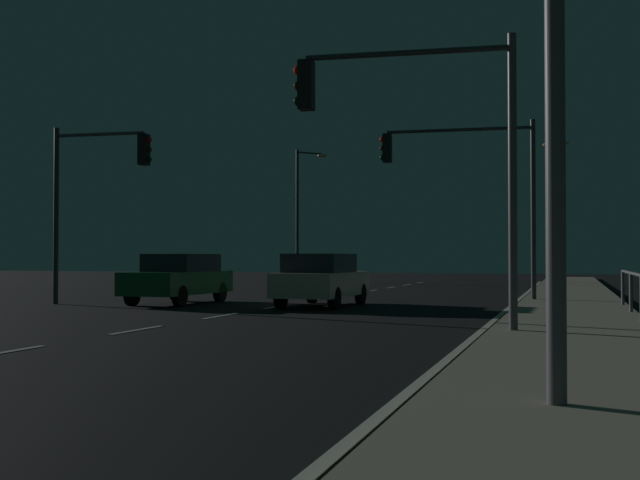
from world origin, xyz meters
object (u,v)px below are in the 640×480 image
Objects in this scene: traffic_light_mid_left at (414,123)px; street_lamp_median at (302,203)px; traffic_light_overhead_east at (466,172)px; car at (322,279)px; street_lamp_corner at (559,198)px; street_lamp_across_street at (559,196)px; car_oncoming at (179,278)px; traffic_light_mid_right at (96,180)px.

street_lamp_median is (-12.83, 31.56, 0.81)m from traffic_light_mid_left.
traffic_light_overhead_east is 23.69m from street_lamp_median.
car is 0.55× the size of street_lamp_median.
street_lamp_median is (-15.12, 2.36, 0.20)m from street_lamp_corner.
traffic_light_overhead_east is 18.04m from street_lamp_corner.
car_oncoming is at bearing -115.77° from street_lamp_across_street.
street_lamp_across_street is (11.26, 23.34, 4.02)m from car_oncoming.
car_oncoming is 0.55× the size of street_lamp_across_street.
street_lamp_across_street reaches higher than traffic_light_mid_right.
street_lamp_median reaches higher than traffic_light_mid_left.
traffic_light_overhead_east is 11.38m from traffic_light_mid_left.
traffic_light_mid_right is 13.18m from traffic_light_mid_left.
street_lamp_median is (-1.56, 24.72, 0.92)m from traffic_light_mid_right.
street_lamp_median is at bearing 121.56° from traffic_light_overhead_east.
traffic_light_mid_right is 24.79m from street_lamp_median.
street_lamp_corner is (13.56, 22.36, 0.72)m from traffic_light_mid_right.
traffic_light_mid_left is 0.67× the size of street_lamp_median.
car_oncoming is 24.26m from street_lamp_corner.
car_oncoming is at bearing -159.07° from traffic_light_overhead_east.
traffic_light_mid_left is at bearing -67.88° from street_lamp_median.
traffic_light_mid_left reaches higher than car_oncoming.
traffic_light_mid_right is 0.70× the size of street_lamp_across_street.
street_lamp_across_street is at bearing -0.53° from street_lamp_median.
car_oncoming is 0.55× the size of street_lamp_median.
traffic_light_overhead_east is 0.77× the size of street_lamp_corner.
car is 22.44m from street_lamp_corner.
traffic_light_mid_right is 0.69× the size of street_lamp_median.
street_lamp_across_street is (6.54, 23.34, 4.02)m from car.
traffic_light_mid_right is at bearing -86.38° from street_lamp_median.
car is at bearing -70.04° from street_lamp_median.
traffic_light_mid_right is at bearing -121.23° from street_lamp_corner.
traffic_light_mid_right is at bearing -169.86° from car.
street_lamp_across_street reaches higher than street_lamp_corner.
street_lamp_corner is 0.93× the size of street_lamp_median.
car_oncoming is 9.82m from traffic_light_overhead_east.
street_lamp_corner is (2.30, 29.20, 0.61)m from traffic_light_mid_left.
traffic_light_overhead_east is 0.72× the size of street_lamp_across_street.
traffic_light_mid_left is at bearing -94.07° from street_lamp_across_street.
street_lamp_median reaches higher than traffic_light_overhead_east.
traffic_light_overhead_east is at bearing 92.15° from traffic_light_mid_left.
car_oncoming is 0.77× the size of traffic_light_overhead_east.
traffic_light_mid_left is (9.03, -8.08, 3.15)m from car_oncoming.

